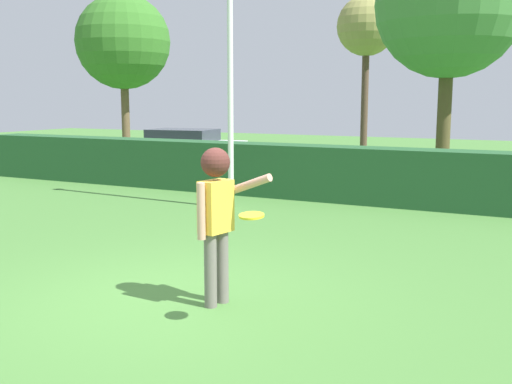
{
  "coord_description": "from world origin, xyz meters",
  "views": [
    {
      "loc": [
        3.84,
        -5.5,
        2.31
      ],
      "look_at": [
        0.57,
        1.1,
        1.15
      ],
      "focal_mm": 41.75,
      "sensor_mm": 36.0,
      "label": 1
    }
  ],
  "objects_px": {
    "parked_car_white": "(183,145)",
    "oak_tree": "(123,42)",
    "frisbee": "(251,216)",
    "person": "(217,207)",
    "bare_elm_tree": "(367,28)",
    "lamppost": "(230,29)",
    "maple_tree": "(449,5)"
  },
  "relations": [
    {
      "from": "parked_car_white",
      "to": "oak_tree",
      "type": "distance_m",
      "value": 8.22
    },
    {
      "from": "frisbee",
      "to": "person",
      "type": "bearing_deg",
      "value": 142.24
    },
    {
      "from": "frisbee",
      "to": "bare_elm_tree",
      "type": "xyz_separation_m",
      "value": [
        -3.88,
        17.18,
        3.71
      ]
    },
    {
      "from": "frisbee",
      "to": "lamppost",
      "type": "relative_size",
      "value": 0.04
    },
    {
      "from": "lamppost",
      "to": "oak_tree",
      "type": "xyz_separation_m",
      "value": [
        -11.3,
        10.69,
        1.07
      ]
    },
    {
      "from": "person",
      "to": "oak_tree",
      "type": "xyz_separation_m",
      "value": [
        -14.06,
        16.04,
        3.64
      ]
    },
    {
      "from": "frisbee",
      "to": "maple_tree",
      "type": "distance_m",
      "value": 13.12
    },
    {
      "from": "bare_elm_tree",
      "to": "person",
      "type": "bearing_deg",
      "value": -79.2
    },
    {
      "from": "parked_car_white",
      "to": "bare_elm_tree",
      "type": "distance_m",
      "value": 8.13
    },
    {
      "from": "lamppost",
      "to": "parked_car_white",
      "type": "xyz_separation_m",
      "value": [
        -5.5,
        6.53,
        -3.01
      ]
    },
    {
      "from": "oak_tree",
      "to": "parked_car_white",
      "type": "bearing_deg",
      "value": -35.62
    },
    {
      "from": "lamppost",
      "to": "oak_tree",
      "type": "bearing_deg",
      "value": 136.58
    },
    {
      "from": "frisbee",
      "to": "parked_car_white",
      "type": "distance_m",
      "value": 15.33
    },
    {
      "from": "lamppost",
      "to": "parked_car_white",
      "type": "bearing_deg",
      "value": 130.07
    },
    {
      "from": "maple_tree",
      "to": "bare_elm_tree",
      "type": "height_order",
      "value": "maple_tree"
    },
    {
      "from": "bare_elm_tree",
      "to": "frisbee",
      "type": "bearing_deg",
      "value": -77.26
    },
    {
      "from": "maple_tree",
      "to": "oak_tree",
      "type": "bearing_deg",
      "value": 164.64
    },
    {
      "from": "parked_car_white",
      "to": "oak_tree",
      "type": "bearing_deg",
      "value": 144.38
    },
    {
      "from": "person",
      "to": "frisbee",
      "type": "relative_size",
      "value": 7.09
    },
    {
      "from": "frisbee",
      "to": "lamppost",
      "type": "distance_m",
      "value": 7.29
    },
    {
      "from": "person",
      "to": "frisbee",
      "type": "bearing_deg",
      "value": -37.76
    },
    {
      "from": "person",
      "to": "oak_tree",
      "type": "bearing_deg",
      "value": 131.24
    },
    {
      "from": "lamppost",
      "to": "person",
      "type": "bearing_deg",
      "value": -62.7
    },
    {
      "from": "oak_tree",
      "to": "bare_elm_tree",
      "type": "bearing_deg",
      "value": 3.11
    },
    {
      "from": "parked_car_white",
      "to": "bare_elm_tree",
      "type": "height_order",
      "value": "bare_elm_tree"
    },
    {
      "from": "person",
      "to": "bare_elm_tree",
      "type": "relative_size",
      "value": 0.29
    },
    {
      "from": "frisbee",
      "to": "oak_tree",
      "type": "xyz_separation_m",
      "value": [
        -14.77,
        16.59,
        3.58
      ]
    },
    {
      "from": "person",
      "to": "maple_tree",
      "type": "height_order",
      "value": "maple_tree"
    },
    {
      "from": "frisbee",
      "to": "parked_car_white",
      "type": "bearing_deg",
      "value": 125.81
    },
    {
      "from": "parked_car_white",
      "to": "maple_tree",
      "type": "xyz_separation_m",
      "value": [
        8.74,
        0.16,
        4.18
      ]
    },
    {
      "from": "lamppost",
      "to": "maple_tree",
      "type": "bearing_deg",
      "value": 64.14
    },
    {
      "from": "frisbee",
      "to": "bare_elm_tree",
      "type": "height_order",
      "value": "bare_elm_tree"
    }
  ]
}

